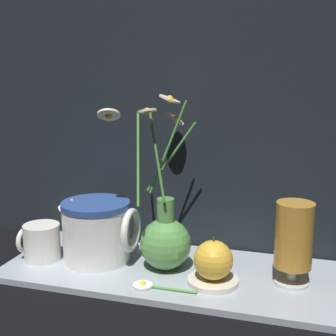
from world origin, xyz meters
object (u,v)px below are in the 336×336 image
vase_with_flowers (166,236)px  ceramic_pitcher (97,229)px  orange_fruit (213,260)px  tea_glass (294,237)px  yellow_mug (41,242)px

vase_with_flowers → ceramic_pitcher: vase_with_flowers is taller
orange_fruit → vase_with_flowers: bearing=156.0°
ceramic_pitcher → orange_fruit: 0.25m
vase_with_flowers → ceramic_pitcher: bearing=-177.6°
tea_glass → orange_fruit: bearing=-163.0°
vase_with_flowers → yellow_mug: bearing=-172.2°
tea_glass → vase_with_flowers: bearing=178.9°
yellow_mug → ceramic_pitcher: (0.11, 0.03, 0.03)m
ceramic_pitcher → tea_glass: tea_glass is taller
tea_glass → orange_fruit: size_ratio=1.92×
vase_with_flowers → ceramic_pitcher: (-0.14, -0.01, 0.00)m
yellow_mug → ceramic_pitcher: 0.12m
yellow_mug → orange_fruit: bearing=-1.8°
orange_fruit → yellow_mug: bearing=178.2°
orange_fruit → ceramic_pitcher: bearing=170.7°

